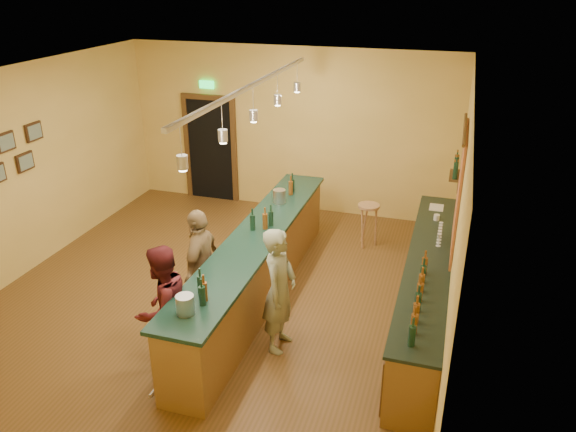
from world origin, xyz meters
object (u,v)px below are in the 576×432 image
(customer_b, at_px, (201,265))
(bar_stool, at_px, (369,212))
(bartender, at_px, (279,290))
(back_counter, at_px, (427,288))
(customer_a, at_px, (163,308))
(tasting_bar, at_px, (257,262))

(customer_b, relative_size, bar_stool, 2.11)
(bartender, relative_size, customer_b, 1.02)
(back_counter, height_order, customer_b, customer_b)
(customer_b, bearing_deg, bar_stool, 145.01)
(back_counter, height_order, customer_a, customer_a)
(back_counter, xyz_separation_m, bartender, (-1.73, -1.18, 0.34))
(tasting_bar, height_order, customer_b, customer_b)
(back_counter, relative_size, bartender, 2.74)
(customer_a, distance_m, customer_b, 1.07)
(customer_a, height_order, customer_b, customer_b)
(bartender, distance_m, customer_a, 1.43)
(bartender, bearing_deg, tasting_bar, 35.97)
(tasting_bar, xyz_separation_m, customer_b, (-0.55, -0.68, 0.21))
(back_counter, xyz_separation_m, tasting_bar, (-2.40, -0.18, 0.12))
(tasting_bar, relative_size, bar_stool, 6.60)
(back_counter, height_order, bartender, bartender)
(back_counter, relative_size, customer_b, 2.79)
(customer_b, bearing_deg, back_counter, 103.16)
(bartender, bearing_deg, customer_a, 123.92)
(tasting_bar, distance_m, bar_stool, 2.53)
(bar_stool, bearing_deg, tasting_bar, -119.47)
(bartender, height_order, customer_a, bartender)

